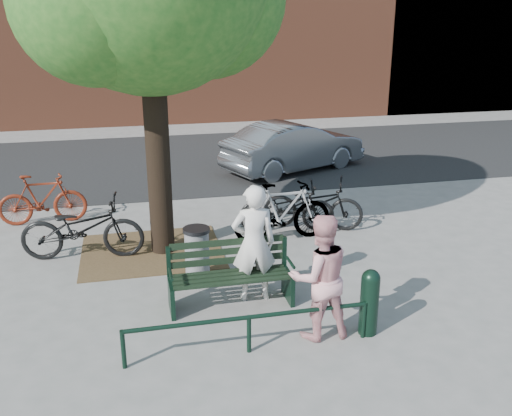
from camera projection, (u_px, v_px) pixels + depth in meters
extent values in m
plane|color=gray|center=(231.00, 305.00, 8.14)|extent=(90.00, 90.00, 0.00)
cube|color=brown|center=(152.00, 251.00, 9.95)|extent=(2.40, 2.00, 0.02)
cube|color=black|center=(176.00, 161.00, 15.97)|extent=(40.00, 7.00, 0.01)
cube|color=black|center=(171.00, 298.00, 7.89)|extent=(0.06, 0.52, 0.45)
cube|color=black|center=(168.00, 261.00, 7.96)|extent=(0.06, 0.06, 0.44)
cylinder|color=black|center=(171.00, 274.00, 7.67)|extent=(0.04, 0.36, 0.04)
cube|color=black|center=(288.00, 285.00, 8.25)|extent=(0.06, 0.52, 0.45)
cube|color=black|center=(284.00, 251.00, 8.31)|extent=(0.06, 0.06, 0.44)
cylinder|color=black|center=(291.00, 262.00, 8.02)|extent=(0.04, 0.36, 0.04)
cube|color=black|center=(231.00, 277.00, 8.00)|extent=(1.64, 0.46, 0.04)
cube|color=black|center=(228.00, 252.00, 8.11)|extent=(1.64, 0.03, 0.47)
cylinder|color=black|center=(123.00, 349.00, 6.64)|extent=(0.06, 0.06, 0.50)
cylinder|color=black|center=(249.00, 334.00, 6.95)|extent=(0.06, 0.06, 0.50)
cylinder|color=black|center=(364.00, 320.00, 7.27)|extent=(0.06, 0.06, 0.50)
cylinder|color=black|center=(249.00, 317.00, 6.88)|extent=(3.00, 0.06, 0.06)
cylinder|color=black|center=(157.00, 145.00, 9.38)|extent=(0.40, 0.40, 3.80)
sphere|color=#1E5119|center=(94.00, 2.00, 8.12)|extent=(2.40, 2.40, 2.40)
imported|color=silver|center=(254.00, 243.00, 8.07)|extent=(0.65, 0.45, 1.73)
imported|color=pink|center=(320.00, 277.00, 7.13)|extent=(0.82, 0.65, 1.66)
cylinder|color=black|center=(369.00, 306.00, 7.33)|extent=(0.24, 0.24, 0.78)
sphere|color=black|center=(371.00, 279.00, 7.20)|extent=(0.24, 0.24, 0.24)
cylinder|color=gray|center=(197.00, 255.00, 8.83)|extent=(0.38, 0.38, 0.79)
cylinder|color=black|center=(196.00, 230.00, 8.69)|extent=(0.42, 0.42, 0.06)
imported|color=black|center=(82.00, 228.00, 9.55)|extent=(2.11, 0.97, 1.07)
imported|color=#631D0E|center=(42.00, 199.00, 11.13)|extent=(1.69, 0.53, 1.00)
imported|color=black|center=(287.00, 207.00, 10.75)|extent=(1.88, 0.91, 0.95)
imported|color=gray|center=(283.00, 212.00, 10.28)|extent=(1.88, 0.66, 1.11)
imported|color=black|center=(313.00, 204.00, 10.88)|extent=(2.01, 1.33, 1.00)
imported|color=slate|center=(294.00, 147.00, 14.86)|extent=(4.10, 2.77, 1.28)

